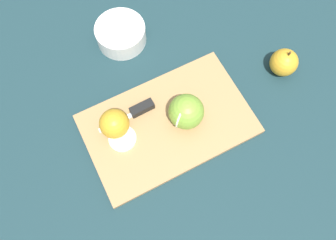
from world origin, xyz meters
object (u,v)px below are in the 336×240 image
apple_half_right (114,124)px  knife (140,110)px  apple_half_left (186,113)px  bowl (121,33)px  apple_whole (284,62)px

apple_half_right → knife: apple_half_right is taller
apple_half_left → bowl: size_ratio=0.63×
apple_half_right → bowl: 0.26m
bowl → apple_whole: bearing=151.2°
apple_whole → bowl: bearing=-28.8°
apple_half_left → bowl: 0.29m
apple_whole → bowl: size_ratio=0.62×
apple_half_right → bowl: apple_half_right is taller
knife → apple_whole: bearing=170.5°
apple_half_left → knife: size_ratio=0.58×
bowl → knife: bearing=88.1°
apple_half_left → apple_half_right: apple_half_left is taller
apple_half_left → apple_half_right: 0.17m
knife → bowl: size_ratio=1.10×
apple_half_left → bowl: (0.09, -0.27, -0.03)m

